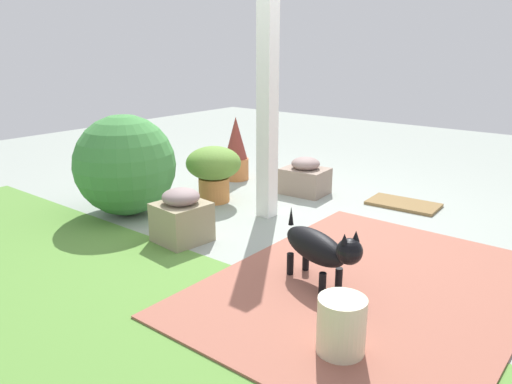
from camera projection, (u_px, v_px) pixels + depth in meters
ground_plane at (296, 224)px, 4.38m from camera, size 12.00×12.00×0.00m
brick_path at (369, 287)px, 3.23m from camera, size 1.80×2.40×0.02m
porch_pillar at (267, 106)px, 4.31m from camera, size 0.14×0.14×2.01m
stone_planter_nearest at (305, 177)px, 5.22m from camera, size 0.48×0.39×0.39m
stone_planter_far at (182, 217)px, 3.95m from camera, size 0.40×0.42×0.44m
round_shrub at (125, 165)px, 4.53m from camera, size 0.92×0.92×0.92m
terracotta_pot_broad at (214, 168)px, 4.92m from camera, size 0.54×0.54×0.56m
terracotta_pot_spiky at (236, 150)px, 5.73m from camera, size 0.29×0.29×0.73m
dog at (319, 248)px, 3.17m from camera, size 0.68×0.38×0.47m
ceramic_urn at (341, 327)px, 2.50m from camera, size 0.25×0.25×0.31m
doormat at (403, 204)px, 4.87m from camera, size 0.68×0.41×0.03m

